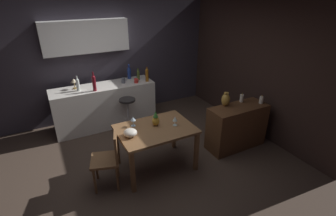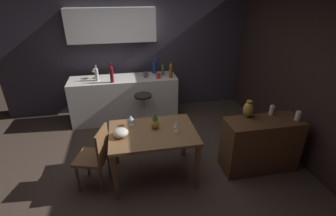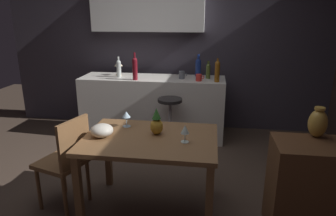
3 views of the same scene
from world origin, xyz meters
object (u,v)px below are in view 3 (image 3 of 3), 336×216
bar_stool (170,123)px  wine_bottle_cobalt (198,66)px  dining_table (150,147)px  wine_bottle_amber (217,71)px  wine_bottle_clear (119,68)px  wine_bottle_ruby (135,68)px  vase_brass (318,123)px  chair_near_window (67,159)px  cup_red (199,78)px  wine_glass_left (126,115)px  pineapple_centerpiece (157,123)px  wine_bottle_olive (208,70)px  cup_slate (182,75)px  wine_glass_right (185,130)px  fruit_bowl (102,130)px  counter_lamp (119,65)px

bar_stool → wine_bottle_cobalt: bearing=65.9°
dining_table → wine_bottle_amber: 1.82m
wine_bottle_clear → wine_bottle_ruby: 0.33m
wine_bottle_cobalt → wine_bottle_ruby: 0.94m
wine_bottle_cobalt → vase_brass: size_ratio=1.28×
chair_near_window → cup_red: 2.13m
wine_glass_left → wine_bottle_amber: (0.87, 1.44, 0.20)m
wine_bottle_clear → wine_bottle_ruby: wine_bottle_ruby is taller
pineapple_centerpiece → wine_bottle_olive: size_ratio=0.97×
cup_slate → pineapple_centerpiece: bearing=-91.7°
cup_red → chair_near_window: bearing=-122.6°
wine_glass_right → pineapple_centerpiece: pineapple_centerpiece is taller
pineapple_centerpiece → cup_slate: 1.73m
bar_stool → fruit_bowl: size_ratio=3.63×
pineapple_centerpiece → wine_bottle_cobalt: bearing=82.2°
dining_table → pineapple_centerpiece: 0.22m
chair_near_window → cup_red: cup_red is taller
chair_near_window → wine_bottle_clear: wine_bottle_clear is taller
wine_glass_left → vase_brass: size_ratio=0.61×
chair_near_window → wine_glass_right: chair_near_window is taller
cup_red → counter_lamp: bearing=168.8°
chair_near_window → vase_brass: size_ratio=3.57×
wine_glass_left → pineapple_centerpiece: bearing=-24.8°
fruit_bowl → wine_bottle_cobalt: bearing=70.3°
bar_stool → wine_glass_right: wine_glass_right is taller
wine_bottle_olive → vase_brass: wine_bottle_olive is taller
dining_table → pineapple_centerpiece: pineapple_centerpiece is taller
cup_slate → counter_lamp: bearing=172.7°
dining_table → wine_glass_left: size_ratio=7.65×
bar_stool → wine_bottle_amber: (0.60, 0.35, 0.66)m
dining_table → wine_bottle_olive: bearing=76.0°
wine_glass_right → cup_red: 1.75m
chair_near_window → wine_bottle_clear: 1.94m
wine_glass_right → vase_brass: vase_brass is taller
wine_bottle_olive → cup_red: bearing=-124.0°
bar_stool → vase_brass: (1.39, -1.30, 0.55)m
vase_brass → wine_glass_left: bearing=172.8°
dining_table → wine_bottle_amber: bearing=70.5°
dining_table → wine_glass_left: bearing=140.7°
wine_bottle_ruby → pineapple_centerpiece: bearing=-69.2°
wine_bottle_olive → cup_slate: bearing=-170.5°
fruit_bowl → wine_bottle_amber: 2.01m
wine_bottle_amber → vase_brass: bearing=-64.2°
dining_table → pineapple_centerpiece: bearing=60.2°
fruit_bowl → pineapple_centerpiece: bearing=14.7°
wine_bottle_amber → wine_bottle_cobalt: bearing=127.5°
pineapple_centerpiece → wine_bottle_cobalt: 1.98m
wine_glass_right → wine_bottle_ruby: (-0.86, 1.69, 0.22)m
wine_bottle_ruby → counter_lamp: wine_bottle_ruby is taller
counter_lamp → cup_red: bearing=-11.2°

